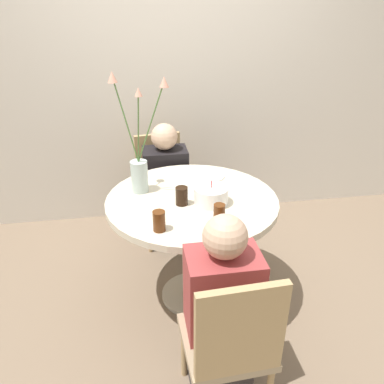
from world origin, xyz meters
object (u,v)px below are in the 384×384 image
at_px(side_plate, 212,176).
at_px(person_boy, 221,316).
at_px(chair_right_flank, 231,341).
at_px(flower_vase, 139,161).
at_px(drink_glass_1, 182,196).
at_px(chair_near_front, 162,183).
at_px(drink_glass_2, 219,215).
at_px(person_woman, 166,191).
at_px(birthday_cake, 211,195).
at_px(drink_glass_0, 159,221).

bearing_deg(side_plate, person_boy, -98.49).
bearing_deg(chair_right_flank, side_plate, -99.79).
bearing_deg(flower_vase, side_plate, 15.96).
height_order(drink_glass_1, person_boy, person_boy).
distance_m(chair_near_front, chair_right_flank, 1.70).
height_order(drink_glass_2, person_boy, person_boy).
bearing_deg(person_woman, birthday_cake, -75.17).
height_order(chair_right_flank, drink_glass_0, drink_glass_0).
relative_size(chair_right_flank, drink_glass_0, 7.95).
distance_m(drink_glass_1, drink_glass_2, 0.31).
height_order(birthday_cake, person_boy, person_boy).
bearing_deg(drink_glass_1, birthday_cake, -4.43).
height_order(side_plate, drink_glass_1, drink_glass_1).
height_order(chair_right_flank, side_plate, chair_right_flank).
bearing_deg(person_boy, flower_vase, 112.17).
bearing_deg(birthday_cake, chair_near_front, 103.77).
relative_size(chair_right_flank, drink_glass_1, 8.12).
bearing_deg(chair_near_front, side_plate, -69.93).
bearing_deg(chair_right_flank, birthday_cake, -97.18).
distance_m(chair_right_flank, flower_vase, 1.16).
relative_size(birthday_cake, drink_glass_2, 1.61).
relative_size(flower_vase, drink_glass_0, 6.50).
relative_size(birthday_cake, drink_glass_1, 1.85).
bearing_deg(person_boy, drink_glass_0, 125.87).
bearing_deg(side_plate, drink_glass_0, -123.46).
bearing_deg(person_woman, drink_glass_2, -79.13).
bearing_deg(chair_near_front, drink_glass_2, -87.96).
height_order(flower_vase, side_plate, flower_vase).
relative_size(side_plate, drink_glass_2, 1.40).
xyz_separation_m(chair_near_front, drink_glass_2, (0.22, -1.18, 0.35)).
distance_m(chair_near_front, person_woman, 0.16).
distance_m(side_plate, person_boy, 1.03).
distance_m(side_plate, drink_glass_0, 0.74).
height_order(chair_near_front, drink_glass_0, drink_glass_0).
distance_m(chair_right_flank, side_plate, 1.18).
bearing_deg(birthday_cake, side_plate, 77.68).
xyz_separation_m(chair_right_flank, flower_vase, (-0.35, 0.99, 0.49)).
bearing_deg(drink_glass_0, chair_near_front, 85.19).
relative_size(drink_glass_1, person_boy, 0.10).
bearing_deg(flower_vase, chair_right_flank, -70.71).
height_order(chair_right_flank, person_woman, person_woman).
distance_m(chair_right_flank, person_woman, 1.54).
xyz_separation_m(birthday_cake, drink_glass_1, (-0.17, 0.01, 0.00)).
relative_size(chair_right_flank, side_plate, 5.07).
bearing_deg(person_boy, side_plate, 81.51).
height_order(chair_right_flank, birthday_cake, birthday_cake).
bearing_deg(drink_glass_1, drink_glass_0, -120.19).
relative_size(side_plate, person_boy, 0.17).
bearing_deg(person_boy, drink_glass_2, 80.79).
bearing_deg(drink_glass_0, chair_right_flank, -62.72).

